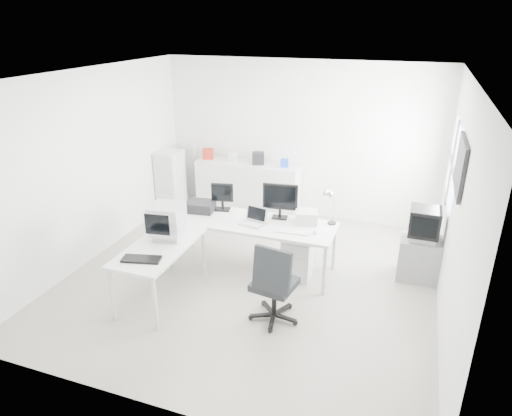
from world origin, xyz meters
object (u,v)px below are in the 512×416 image
(laptop, at_px, (252,218))
(crt_tv, at_px, (424,225))
(drawer_pedestal, at_px, (299,255))
(lcd_monitor_small, at_px, (222,197))
(main_desk, at_px, (251,245))
(side_desk, at_px, (161,271))
(laser_printer, at_px, (306,217))
(filing_cabinet, at_px, (171,182))
(inkjet_printer, at_px, (200,206))
(lcd_monitor_large, at_px, (280,201))
(sideboard, at_px, (248,188))
(tv_cabinet, at_px, (419,259))
(office_chair, at_px, (275,280))
(crt_monitor, at_px, (168,222))

(laptop, xyz_separation_m, crt_tv, (2.27, 0.62, -0.03))
(drawer_pedestal, distance_m, lcd_monitor_small, 1.43)
(lcd_monitor_small, bearing_deg, main_desk, -36.65)
(side_desk, distance_m, laptop, 1.43)
(laser_printer, distance_m, filing_cabinet, 3.23)
(inkjet_printer, distance_m, laptop, 0.92)
(lcd_monitor_large, relative_size, sideboard, 0.27)
(laptop, bearing_deg, inkjet_printer, 179.88)
(laser_printer, xyz_separation_m, filing_cabinet, (-2.93, 1.32, -0.26))
(side_desk, bearing_deg, tv_cabinet, 27.03)
(tv_cabinet, bearing_deg, office_chair, -135.75)
(crt_monitor, distance_m, tv_cabinet, 3.52)
(laptop, relative_size, filing_cabinet, 0.29)
(crt_monitor, xyz_separation_m, crt_tv, (3.17, 1.37, -0.14))
(lcd_monitor_large, height_order, laser_printer, lcd_monitor_large)
(side_desk, relative_size, inkjet_printer, 3.39)
(main_desk, bearing_deg, crt_tv, 12.56)
(filing_cabinet, bearing_deg, sideboard, 16.70)
(lcd_monitor_large, bearing_deg, lcd_monitor_small, 172.86)
(inkjet_printer, distance_m, filing_cabinet, 1.98)
(drawer_pedestal, relative_size, crt_monitor, 1.36)
(main_desk, height_order, office_chair, office_chair)
(office_chair, bearing_deg, drawer_pedestal, 98.59)
(side_desk, height_order, laptop, laptop)
(crt_tv, bearing_deg, lcd_monitor_large, -172.28)
(lcd_monitor_large, distance_m, filing_cabinet, 2.87)
(crt_tv, bearing_deg, lcd_monitor_small, -174.68)
(tv_cabinet, bearing_deg, laser_printer, -169.28)
(lcd_monitor_small, bearing_deg, crt_monitor, -117.46)
(inkjet_printer, relative_size, sideboard, 0.21)
(main_desk, distance_m, sideboard, 2.12)
(office_chair, relative_size, sideboard, 0.55)
(side_desk, height_order, sideboard, sideboard)
(laptop, bearing_deg, side_desk, -119.58)
(side_desk, xyz_separation_m, lcd_monitor_large, (1.20, 1.35, 0.64))
(main_desk, height_order, laser_printer, laser_printer)
(inkjet_printer, distance_m, lcd_monitor_small, 0.36)
(tv_cabinet, bearing_deg, crt_monitor, -156.67)
(sideboard, xyz_separation_m, filing_cabinet, (-1.40, -0.42, 0.10))
(side_desk, bearing_deg, office_chair, 1.03)
(laptop, height_order, laser_printer, laptop)
(lcd_monitor_large, distance_m, crt_monitor, 1.63)
(lcd_monitor_small, height_order, filing_cabinet, lcd_monitor_small)
(office_chair, bearing_deg, tv_cabinet, 53.45)
(side_desk, distance_m, tv_cabinet, 3.56)
(lcd_monitor_small, xyz_separation_m, laser_printer, (1.30, -0.03, -0.12))
(lcd_monitor_small, relative_size, tv_cabinet, 0.68)
(inkjet_printer, height_order, sideboard, sideboard)
(drawer_pedestal, relative_size, lcd_monitor_large, 1.15)
(lcd_monitor_large, distance_m, crt_tv, 2.00)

